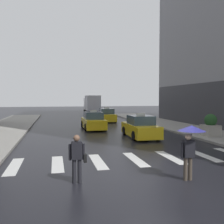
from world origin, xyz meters
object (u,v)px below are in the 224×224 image
Objects in this scene: box_truck at (92,104)px; pedestrian_with_umbrella at (190,137)px; taxi_third at (107,116)px; taxi_lead at (140,128)px; pedestrian_with_handbag at (77,156)px; taxi_second at (93,121)px; planter_near_corner at (211,126)px.

pedestrian_with_umbrella is (-1.63, -34.82, -0.34)m from box_truck.
box_truck is at bearing 90.00° from taxi_third.
taxi_lead is 2.78× the size of pedestrian_with_handbag.
box_truck is (0.10, 25.31, 1.13)m from taxi_lead.
pedestrian_with_umbrella reaches higher than taxi_second.
taxi_third is at bearing 108.62° from planter_near_corner.
pedestrian_with_umbrella is at bearing -128.48° from planter_near_corner.
taxi_third is 0.61× the size of box_truck.
pedestrian_with_umbrella is 1.21× the size of planter_near_corner.
taxi_second reaches higher than planter_near_corner.
taxi_lead reaches higher than planter_near_corner.
taxi_third is 22.26m from pedestrian_with_handbag.
box_truck is 4.60× the size of pedestrian_with_handbag.
box_truck is at bearing 89.78° from taxi_lead.
taxi_lead is 25.33m from box_truck.
box_truck is (0.00, 12.65, 1.13)m from taxi_third.
pedestrian_with_handbag is at bearing -104.37° from taxi_third.
pedestrian_with_umbrella is (1.13, -15.10, 0.79)m from taxi_second.
planter_near_corner is (7.52, -7.06, 0.15)m from taxi_second.
box_truck is 34.67m from pedestrian_with_handbag.
taxi_second is 0.98× the size of taxi_third.
taxi_lead and taxi_third have the same top height.
pedestrian_with_handbag is at bearing -144.11° from planter_near_corner.
taxi_second is at bearing 79.21° from pedestrian_with_handbag.
planter_near_corner is (4.76, -14.13, 0.15)m from taxi_third.
pedestrian_with_handbag is at bearing -100.79° from taxi_second.
pedestrian_with_handbag is at bearing -121.34° from taxi_lead.
pedestrian_with_umbrella is 1.18× the size of pedestrian_with_handbag.
planter_near_corner is (4.76, -26.78, -0.98)m from box_truck.
taxi_third is at bearing -90.00° from box_truck.
planter_near_corner is at bearing -71.38° from taxi_third.
taxi_third reaches higher than pedestrian_with_handbag.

